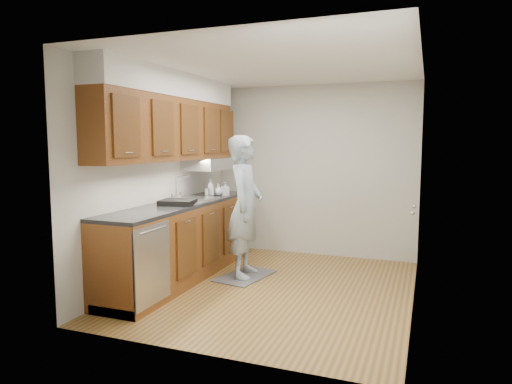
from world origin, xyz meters
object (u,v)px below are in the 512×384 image
(soap_bottle_b, at_px, (225,189))
(soap_bottle_c, at_px, (218,189))
(steel_can, at_px, (207,193))
(dish_rack, at_px, (178,202))
(person, at_px, (245,197))
(soap_bottle_a, at_px, (211,188))

(soap_bottle_b, distance_m, soap_bottle_c, 0.10)
(steel_can, height_order, dish_rack, steel_can)
(soap_bottle_b, bearing_deg, steel_can, -117.12)
(soap_bottle_c, distance_m, dish_rack, 1.03)
(person, height_order, soap_bottle_b, person)
(soap_bottle_a, relative_size, soap_bottle_c, 1.42)
(soap_bottle_a, relative_size, steel_can, 1.99)
(person, xyz_separation_m, soap_bottle_c, (-0.61, 0.51, 0.02))
(soap_bottle_c, bearing_deg, person, -40.02)
(soap_bottle_a, relative_size, soap_bottle_b, 1.26)
(soap_bottle_c, bearing_deg, steel_can, -102.31)
(person, xyz_separation_m, steel_can, (-0.66, 0.28, -0.00))
(dish_rack, bearing_deg, soap_bottle_c, 77.71)
(person, distance_m, steel_can, 0.72)
(dish_rack, bearing_deg, steel_can, 80.78)
(steel_can, relative_size, dish_rack, 0.31)
(soap_bottle_c, bearing_deg, soap_bottle_b, 23.85)
(person, xyz_separation_m, soap_bottle_b, (-0.52, 0.55, 0.03))
(soap_bottle_b, height_order, dish_rack, soap_bottle_b)
(person, distance_m, dish_rack, 0.83)
(person, bearing_deg, soap_bottle_b, 35.93)
(soap_bottle_a, distance_m, soap_bottle_c, 0.14)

